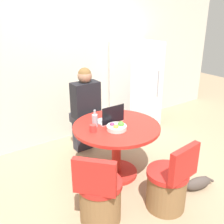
{
  "coord_description": "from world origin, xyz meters",
  "views": [
    {
      "loc": [
        -1.84,
        -2.33,
        2.12
      ],
      "look_at": [
        -0.04,
        0.22,
        0.88
      ],
      "focal_mm": 42.0,
      "sensor_mm": 36.0,
      "label": 1
    }
  ],
  "objects_px": {
    "refrigerator": "(136,86)",
    "dining_table": "(116,140)",
    "chair_near_left_corner": "(100,198)",
    "bottle": "(95,120)",
    "cat": "(197,183)",
    "person_seated": "(85,107)",
    "laptop": "(110,118)",
    "fruit_bowl": "(117,127)",
    "chair_near_camera": "(168,186)"
  },
  "relations": [
    {
      "from": "refrigerator",
      "to": "dining_table",
      "type": "relative_size",
      "value": 1.42
    },
    {
      "from": "chair_near_left_corner",
      "to": "bottle",
      "type": "xyz_separation_m",
      "value": [
        0.39,
        0.71,
        0.53
      ]
    },
    {
      "from": "chair_near_left_corner",
      "to": "cat",
      "type": "relative_size",
      "value": 1.71
    },
    {
      "from": "person_seated",
      "to": "bottle",
      "type": "distance_m",
      "value": 0.69
    },
    {
      "from": "chair_near_left_corner",
      "to": "bottle",
      "type": "distance_m",
      "value": 0.97
    },
    {
      "from": "dining_table",
      "to": "person_seated",
      "type": "height_order",
      "value": "person_seated"
    },
    {
      "from": "refrigerator",
      "to": "laptop",
      "type": "relative_size",
      "value": 4.77
    },
    {
      "from": "bottle",
      "to": "laptop",
      "type": "bearing_deg",
      "value": -0.05
    },
    {
      "from": "laptop",
      "to": "fruit_bowl",
      "type": "xyz_separation_m",
      "value": [
        -0.06,
        -0.24,
        -0.02
      ]
    },
    {
      "from": "dining_table",
      "to": "bottle",
      "type": "distance_m",
      "value": 0.4
    },
    {
      "from": "refrigerator",
      "to": "fruit_bowl",
      "type": "xyz_separation_m",
      "value": [
        -1.3,
        -1.18,
        -0.03
      ]
    },
    {
      "from": "chair_near_camera",
      "to": "refrigerator",
      "type": "bearing_deg",
      "value": -126.54
    },
    {
      "from": "fruit_bowl",
      "to": "bottle",
      "type": "relative_size",
      "value": 1.11
    },
    {
      "from": "laptop",
      "to": "bottle",
      "type": "bearing_deg",
      "value": -0.05
    },
    {
      "from": "person_seated",
      "to": "laptop",
      "type": "xyz_separation_m",
      "value": [
        0.01,
        -0.65,
        0.05
      ]
    },
    {
      "from": "chair_near_left_corner",
      "to": "person_seated",
      "type": "xyz_separation_m",
      "value": [
        0.61,
        1.36,
        0.46
      ]
    },
    {
      "from": "cat",
      "to": "laptop",
      "type": "bearing_deg",
      "value": -44.44
    },
    {
      "from": "refrigerator",
      "to": "person_seated",
      "type": "height_order",
      "value": "refrigerator"
    },
    {
      "from": "fruit_bowl",
      "to": "bottle",
      "type": "bearing_deg",
      "value": 125.5
    },
    {
      "from": "chair_near_camera",
      "to": "cat",
      "type": "height_order",
      "value": "chair_near_camera"
    },
    {
      "from": "refrigerator",
      "to": "chair_near_camera",
      "type": "relative_size",
      "value": 1.89
    },
    {
      "from": "refrigerator",
      "to": "chair_near_camera",
      "type": "xyz_separation_m",
      "value": [
        -1.14,
        -1.93,
        -0.51
      ]
    },
    {
      "from": "refrigerator",
      "to": "chair_near_left_corner",
      "type": "height_order",
      "value": "refrigerator"
    },
    {
      "from": "person_seated",
      "to": "bottle",
      "type": "bearing_deg",
      "value": 71.53
    },
    {
      "from": "bottle",
      "to": "cat",
      "type": "height_order",
      "value": "bottle"
    },
    {
      "from": "laptop",
      "to": "fruit_bowl",
      "type": "height_order",
      "value": "laptop"
    },
    {
      "from": "laptop",
      "to": "refrigerator",
      "type": "bearing_deg",
      "value": -142.59
    },
    {
      "from": "refrigerator",
      "to": "chair_near_camera",
      "type": "bearing_deg",
      "value": -120.59
    },
    {
      "from": "fruit_bowl",
      "to": "person_seated",
      "type": "bearing_deg",
      "value": 86.82
    },
    {
      "from": "dining_table",
      "to": "cat",
      "type": "relative_size",
      "value": 2.27
    },
    {
      "from": "fruit_bowl",
      "to": "cat",
      "type": "bearing_deg",
      "value": -46.8
    },
    {
      "from": "laptop",
      "to": "fruit_bowl",
      "type": "bearing_deg",
      "value": 74.76
    },
    {
      "from": "person_seated",
      "to": "dining_table",
      "type": "bearing_deg",
      "value": 91.69
    },
    {
      "from": "fruit_bowl",
      "to": "chair_near_left_corner",
      "type": "bearing_deg",
      "value": -139.95
    },
    {
      "from": "chair_near_left_corner",
      "to": "fruit_bowl",
      "type": "relative_size",
      "value": 3.41
    },
    {
      "from": "cat",
      "to": "person_seated",
      "type": "bearing_deg",
      "value": -55.64
    },
    {
      "from": "chair_near_left_corner",
      "to": "cat",
      "type": "xyz_separation_m",
      "value": [
        1.26,
        -0.28,
        -0.2
      ]
    },
    {
      "from": "chair_near_camera",
      "to": "bottle",
      "type": "bearing_deg",
      "value": -77.41
    },
    {
      "from": "chair_near_camera",
      "to": "bottle",
      "type": "height_order",
      "value": "bottle"
    },
    {
      "from": "dining_table",
      "to": "bottle",
      "type": "height_order",
      "value": "bottle"
    },
    {
      "from": "person_seated",
      "to": "refrigerator",
      "type": "bearing_deg",
      "value": -166.78
    },
    {
      "from": "chair_near_camera",
      "to": "bottle",
      "type": "xyz_separation_m",
      "value": [
        -0.33,
        0.98,
        0.53
      ]
    },
    {
      "from": "dining_table",
      "to": "cat",
      "type": "height_order",
      "value": "dining_table"
    },
    {
      "from": "refrigerator",
      "to": "fruit_bowl",
      "type": "relative_size",
      "value": 6.44
    },
    {
      "from": "fruit_bowl",
      "to": "bottle",
      "type": "xyz_separation_m",
      "value": [
        -0.17,
        0.24,
        0.05
      ]
    },
    {
      "from": "chair_near_camera",
      "to": "chair_near_left_corner",
      "type": "xyz_separation_m",
      "value": [
        -0.72,
        0.27,
        0.0
      ]
    },
    {
      "from": "dining_table",
      "to": "person_seated",
      "type": "relative_size",
      "value": 0.83
    },
    {
      "from": "dining_table",
      "to": "fruit_bowl",
      "type": "relative_size",
      "value": 4.53
    },
    {
      "from": "cat",
      "to": "chair_near_camera",
      "type": "bearing_deg",
      "value": 12.52
    },
    {
      "from": "laptop",
      "to": "chair_near_left_corner",
      "type": "bearing_deg",
      "value": 48.53
    }
  ]
}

